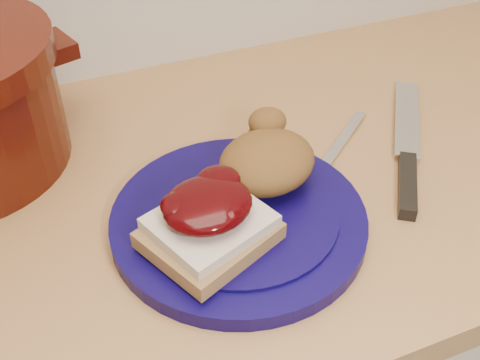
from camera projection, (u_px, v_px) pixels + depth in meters
name	position (u px, v px, depth m)	size (l,w,h in m)	color
plate	(239.00, 221.00, 0.67)	(0.28, 0.28, 0.02)	#0A043B
sandwich	(209.00, 221.00, 0.61)	(0.15, 0.15, 0.06)	olive
stuffing_mound	(267.00, 162.00, 0.68)	(0.12, 0.10, 0.06)	brown
chef_knife	(407.00, 165.00, 0.75)	(0.19, 0.26, 0.02)	black
butter_knife	(338.00, 146.00, 0.79)	(0.18, 0.01, 0.00)	silver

